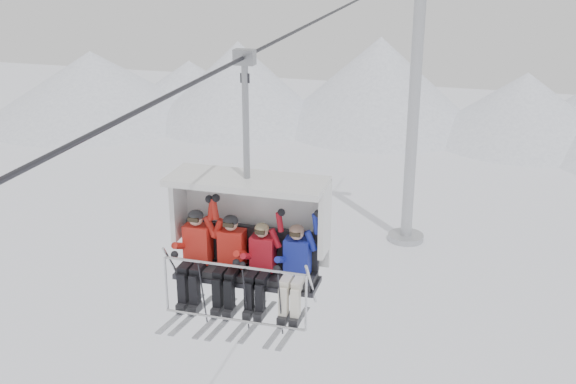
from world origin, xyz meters
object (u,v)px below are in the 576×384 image
(skier_center_left, at_px, (230,258))
(skier_far_right, at_px, (295,267))
(lift_tower_right, at_px, (412,130))
(chairlift_carrier, at_px, (251,224))
(skier_far_left, at_px, (195,253))
(skier_center_right, at_px, (261,264))

(skier_center_left, xyz_separation_m, skier_far_right, (1.05, -0.01, -0.02))
(skier_far_right, bearing_deg, lift_tower_right, 91.89)
(chairlift_carrier, relative_size, skier_far_left, 2.36)
(lift_tower_right, xyz_separation_m, skier_far_left, (-0.82, -24.44, 4.44))
(lift_tower_right, relative_size, skier_center_right, 7.99)
(lift_tower_right, height_order, chairlift_carrier, lift_tower_right)
(skier_far_left, height_order, skier_far_right, skier_far_left)
(lift_tower_right, relative_size, chairlift_carrier, 3.38)
(chairlift_carrier, distance_m, skier_far_right, 1.00)
(chairlift_carrier, bearing_deg, skier_center_right, -50.93)
(skier_center_left, bearing_deg, lift_tower_right, 89.42)
(skier_far_right, bearing_deg, skier_far_left, 179.72)
(skier_center_left, bearing_deg, skier_center_right, -1.14)
(skier_center_left, bearing_deg, skier_far_right, -0.28)
(lift_tower_right, bearing_deg, chairlift_carrier, -90.00)
(lift_tower_right, xyz_separation_m, skier_center_right, (0.26, -24.46, 4.39))
(skier_center_left, distance_m, skier_center_right, 0.50)
(chairlift_carrier, height_order, skier_center_right, chairlift_carrier)
(chairlift_carrier, xyz_separation_m, skier_center_right, (0.26, -0.32, -0.51))
(skier_center_right, bearing_deg, skier_far_right, 0.51)
(skier_center_left, distance_m, skier_far_right, 1.05)
(lift_tower_right, height_order, skier_center_left, lift_tower_right)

